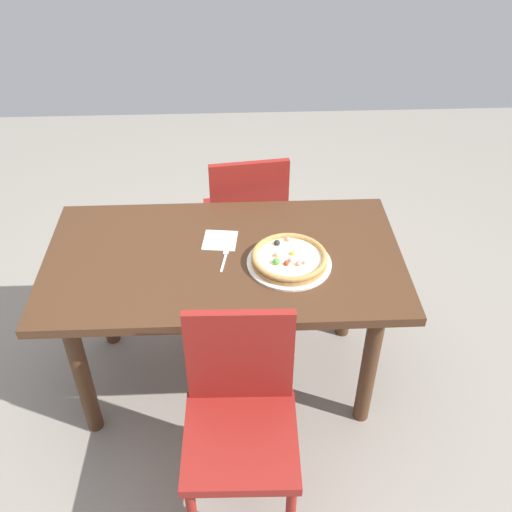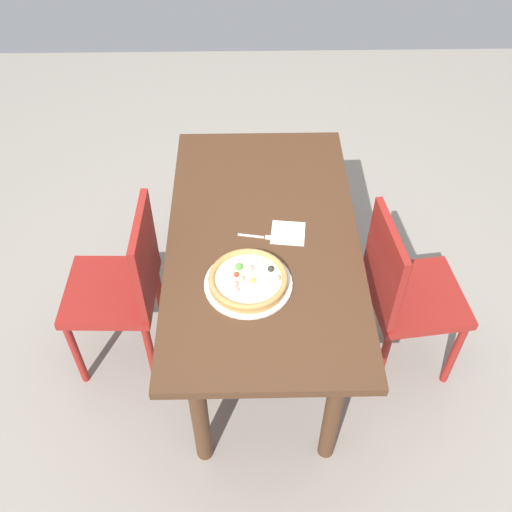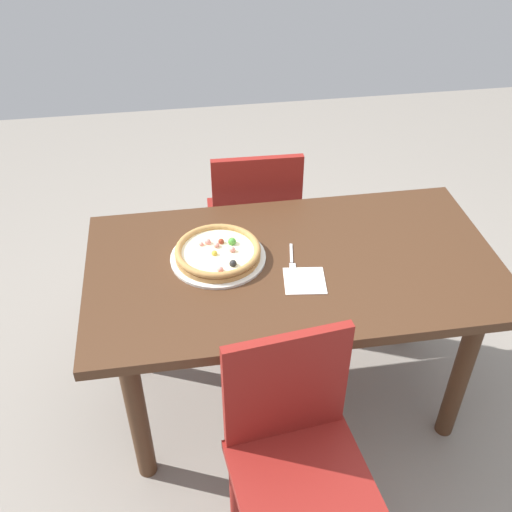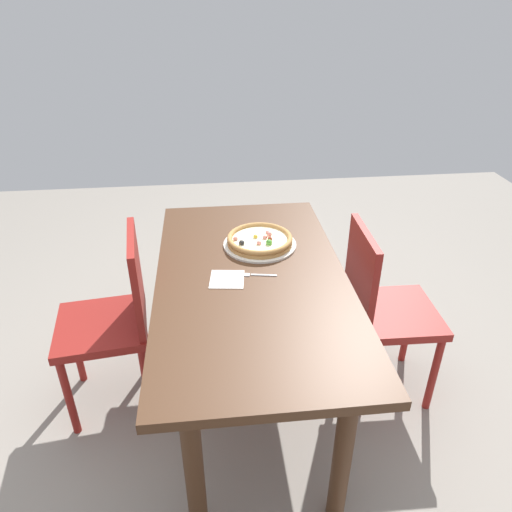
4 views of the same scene
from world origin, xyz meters
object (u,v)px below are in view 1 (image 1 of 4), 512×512
at_px(chair_near, 241,417).
at_px(napkin, 220,240).
at_px(chair_far, 246,219).
at_px(fork, 225,257).
at_px(plate, 289,263).
at_px(dining_table, 224,275).
at_px(pizza, 289,258).

distance_m(chair_near, napkin, 0.76).
bearing_deg(chair_far, fork, -106.53).
bearing_deg(plate, fork, 168.01).
bearing_deg(chair_near, chair_far, -91.27).
relative_size(dining_table, napkin, 10.48).
relative_size(chair_near, pizza, 2.92).
relative_size(chair_near, chair_far, 1.00).
height_order(plate, napkin, plate).
relative_size(dining_table, chair_far, 1.64).
relative_size(plate, pizza, 1.12).
bearing_deg(plate, napkin, 148.75).
bearing_deg(chair_far, napkin, -110.70).
distance_m(dining_table, pizza, 0.30).
xyz_separation_m(chair_far, napkin, (-0.12, -0.51, 0.25)).
bearing_deg(pizza, chair_far, 102.77).
xyz_separation_m(chair_near, chair_far, (0.06, 1.23, 0.00)).
xyz_separation_m(dining_table, fork, (0.00, -0.01, 0.11)).
xyz_separation_m(chair_near, plate, (0.21, 0.55, 0.25)).
bearing_deg(pizza, fork, 168.01).
relative_size(dining_table, pizza, 4.79).
distance_m(dining_table, chair_near, 0.63).
xyz_separation_m(plate, pizza, (-0.00, 0.00, 0.03)).
xyz_separation_m(chair_near, fork, (-0.05, 0.60, 0.25)).
height_order(dining_table, napkin, napkin).
xyz_separation_m(plate, fork, (-0.26, 0.06, -0.00)).
bearing_deg(fork, plate, -91.78).
bearing_deg(plate, dining_table, 166.28).
relative_size(chair_far, pizza, 2.92).
bearing_deg(dining_table, chair_near, -85.21).
height_order(dining_table, chair_far, chair_far).
height_order(chair_far, napkin, chair_far).
bearing_deg(dining_table, fork, -64.38).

